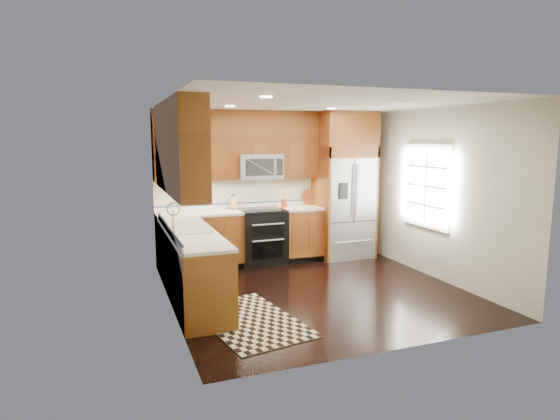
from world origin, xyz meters
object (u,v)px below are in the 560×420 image
object	(u,v)px
utensil_crock	(284,202)
rug	(249,320)
range	(262,236)
knife_block	(233,203)
refrigerator	(344,185)

from	to	relation	value
utensil_crock	rug	bearing A→B (deg)	-119.06
range	knife_block	distance (m)	0.76
refrigerator	knife_block	bearing A→B (deg)	172.50
refrigerator	utensil_crock	world-z (taller)	refrigerator
range	utensil_crock	bearing A→B (deg)	11.84
rug	knife_block	world-z (taller)	knife_block
range	refrigerator	bearing A→B (deg)	-1.40
utensil_crock	refrigerator	bearing A→B (deg)	-6.69
refrigerator	utensil_crock	size ratio (longest dim) A/B	8.79
rug	knife_block	distance (m)	2.88
range	knife_block	bearing A→B (deg)	153.00
range	refrigerator	world-z (taller)	refrigerator
refrigerator	knife_block	world-z (taller)	refrigerator
refrigerator	rug	distance (m)	3.68
refrigerator	rug	world-z (taller)	refrigerator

